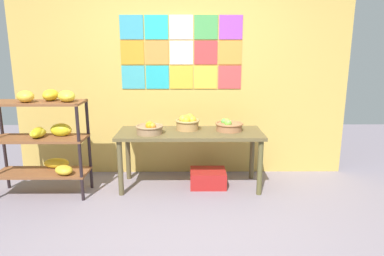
% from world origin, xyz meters
% --- Properties ---
extents(ground, '(9.38, 9.38, 0.00)m').
position_xyz_m(ground, '(0.00, 0.00, 0.00)').
color(ground, gray).
extents(back_wall_with_art, '(4.35, 0.07, 2.90)m').
position_xyz_m(back_wall_with_art, '(0.00, 1.72, 1.45)').
color(back_wall_with_art, gold).
rests_on(back_wall_with_art, ground).
extents(banana_shelf_unit, '(1.05, 0.44, 1.22)m').
position_xyz_m(banana_shelf_unit, '(-1.51, 0.97, 0.74)').
color(banana_shelf_unit, black).
rests_on(banana_shelf_unit, ground).
extents(display_table, '(1.72, 0.63, 0.69)m').
position_xyz_m(display_table, '(0.12, 1.18, 0.61)').
color(display_table, brown).
rests_on(display_table, ground).
extents(fruit_basket_right, '(0.30, 0.30, 0.19)m').
position_xyz_m(fruit_basket_right, '(0.09, 1.29, 0.78)').
color(fruit_basket_right, '#B1844B').
rests_on(fruit_basket_right, display_table).
extents(fruit_basket_back_right, '(0.32, 0.32, 0.15)m').
position_xyz_m(fruit_basket_back_right, '(-0.35, 1.09, 0.75)').
color(fruit_basket_back_right, '#957351').
rests_on(fruit_basket_back_right, display_table).
extents(fruit_basket_left, '(0.33, 0.33, 0.14)m').
position_xyz_m(fruit_basket_left, '(0.58, 1.24, 0.75)').
color(fruit_basket_left, '#A46D46').
rests_on(fruit_basket_left, display_table).
extents(produce_crate_under_table, '(0.43, 0.35, 0.20)m').
position_xyz_m(produce_crate_under_table, '(0.34, 1.19, 0.10)').
color(produce_crate_under_table, '#AB1E1C').
rests_on(produce_crate_under_table, ground).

